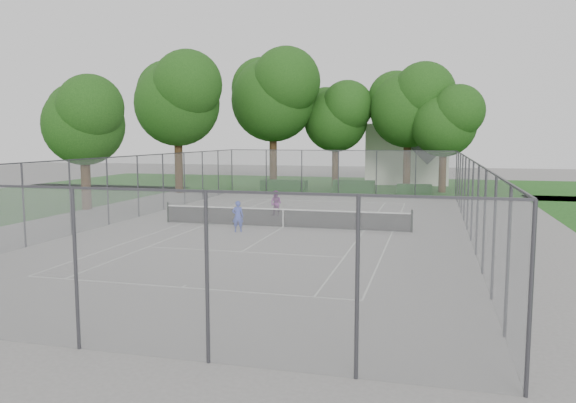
% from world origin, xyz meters
% --- Properties ---
extents(ground, '(120.00, 120.00, 0.00)m').
position_xyz_m(ground, '(0.00, 0.00, 0.00)').
color(ground, slate).
rests_on(ground, ground).
extents(grass_far, '(60.00, 20.00, 0.00)m').
position_xyz_m(grass_far, '(0.00, 26.00, 0.00)').
color(grass_far, '#1C4F16').
rests_on(grass_far, ground).
extents(court_markings, '(11.03, 23.83, 0.01)m').
position_xyz_m(court_markings, '(0.00, 0.00, 0.01)').
color(court_markings, silver).
rests_on(court_markings, ground).
extents(tennis_net, '(12.87, 0.10, 1.10)m').
position_xyz_m(tennis_net, '(0.00, 0.00, 0.51)').
color(tennis_net, black).
rests_on(tennis_net, ground).
extents(perimeter_fence, '(18.08, 34.08, 3.52)m').
position_xyz_m(perimeter_fence, '(0.00, 0.00, 1.81)').
color(perimeter_fence, '#38383D').
rests_on(perimeter_fence, ground).
extents(tree_far_left, '(8.56, 7.82, 12.31)m').
position_xyz_m(tree_far_left, '(-6.59, 21.41, 8.46)').
color(tree_far_left, '#342113').
rests_on(tree_far_left, ground).
extents(tree_far_midleft, '(6.65, 6.07, 9.56)m').
position_xyz_m(tree_far_midleft, '(-1.31, 23.63, 6.57)').
color(tree_far_midleft, '#342113').
rests_on(tree_far_midleft, ground).
extents(tree_far_midright, '(7.53, 6.87, 10.82)m').
position_xyz_m(tree_far_midright, '(5.17, 22.66, 7.43)').
color(tree_far_midright, '#342113').
rests_on(tree_far_midright, ground).
extents(tree_far_right, '(6.08, 5.55, 8.74)m').
position_xyz_m(tree_far_right, '(8.12, 20.69, 6.00)').
color(tree_far_right, '#342113').
rests_on(tree_far_right, ground).
extents(tree_side_back, '(7.91, 7.23, 11.38)m').
position_xyz_m(tree_side_back, '(-12.85, 15.08, 7.82)').
color(tree_side_back, '#342113').
rests_on(tree_side_back, ground).
extents(tree_side_front, '(5.80, 5.30, 8.34)m').
position_xyz_m(tree_side_front, '(-13.85, 3.74, 5.72)').
color(tree_side_front, '#342113').
rests_on(tree_side_front, ground).
extents(hedge_left, '(3.85, 1.16, 0.96)m').
position_xyz_m(hedge_left, '(-4.75, 17.99, 0.48)').
color(hedge_left, '#144014').
rests_on(hedge_left, ground).
extents(hedge_mid, '(3.35, 0.96, 1.05)m').
position_xyz_m(hedge_mid, '(1.07, 18.15, 0.53)').
color(hedge_mid, '#144014').
rests_on(hedge_mid, ground).
extents(hedge_right, '(2.72, 1.00, 0.82)m').
position_xyz_m(hedge_right, '(5.90, 18.25, 0.41)').
color(hedge_right, '#144014').
rests_on(hedge_right, ground).
extents(house, '(7.75, 6.01, 9.65)m').
position_xyz_m(house, '(4.83, 29.58, 3.88)').
color(house, silver).
rests_on(house, ground).
extents(girl_player, '(0.62, 0.48, 1.51)m').
position_xyz_m(girl_player, '(-1.74, -1.90, 0.76)').
color(girl_player, '#3042B7').
rests_on(girl_player, ground).
extents(woman_player, '(0.86, 0.76, 1.48)m').
position_xyz_m(woman_player, '(-1.41, 3.71, 0.74)').
color(woman_player, '#752775').
rests_on(woman_player, ground).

